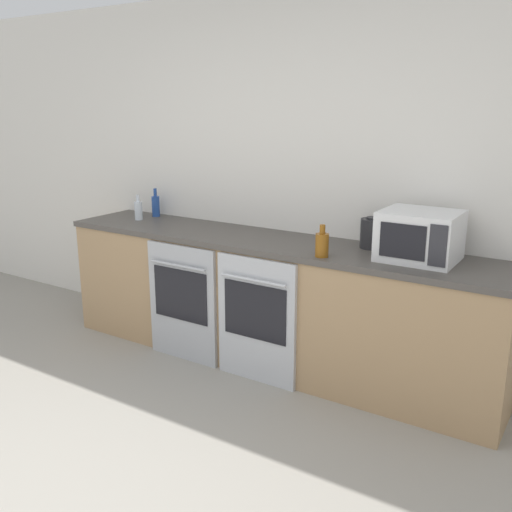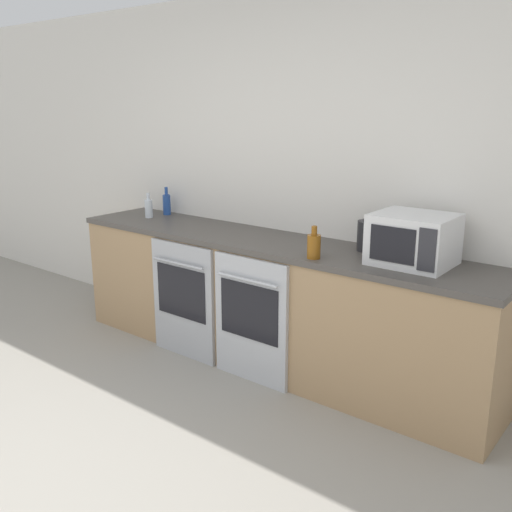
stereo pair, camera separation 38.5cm
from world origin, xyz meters
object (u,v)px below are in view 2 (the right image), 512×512
oven_right (250,320)px  bottle_amber (314,246)px  bottle_clear (149,208)px  kettle (369,236)px  oven_left (183,300)px  bottle_blue (167,204)px  microwave (413,239)px

oven_right → bottle_amber: size_ratio=4.27×
bottle_clear → kettle: bearing=4.1°
oven_left → bottle_blue: bearing=143.1°
bottle_blue → kettle: size_ratio=1.15×
oven_left → kettle: size_ratio=4.20×
bottle_blue → bottle_amber: 1.79m
oven_right → bottle_clear: (-1.34, 0.34, 0.55)m
microwave → bottle_clear: (-2.29, -0.01, -0.07)m
bottle_amber → bottle_blue: bearing=166.4°
bottle_blue → oven_left: bearing=-36.9°
oven_right → kettle: size_ratio=4.20×
microwave → bottle_amber: microwave is taller
oven_right → bottle_clear: 1.49m
bottle_clear → kettle: (1.94, 0.14, 0.02)m
oven_left → bottle_clear: bearing=154.7°
bottle_amber → bottle_clear: bearing=172.3°
bottle_clear → bottle_blue: 0.19m
bottle_clear → bottle_blue: (0.02, 0.18, 0.01)m
bottle_blue → kettle: bottle_blue is taller
microwave → bottle_blue: bearing=175.6°
microwave → bottle_clear: 2.29m
oven_left → oven_right: same height
bottle_blue → bottle_clear: bearing=-96.2°
oven_left → oven_right: (0.63, 0.00, 0.00)m
bottle_blue → bottle_amber: bearing=-13.6°
oven_right → bottle_amber: 0.70m
microwave → bottle_clear: microwave is taller
oven_left → kettle: bearing=21.1°
oven_right → bottle_blue: size_ratio=3.67×
oven_left → bottle_blue: size_ratio=3.67×
oven_right → bottle_amber: bottle_amber is taller
oven_right → bottle_blue: bottle_blue is taller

